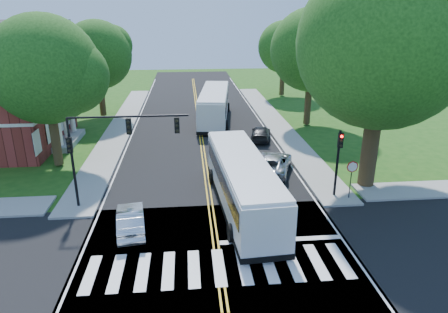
{
  "coord_description": "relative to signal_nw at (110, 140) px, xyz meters",
  "views": [
    {
      "loc": [
        -1.29,
        -16.56,
        11.49
      ],
      "look_at": [
        1.08,
        8.36,
        2.4
      ],
      "focal_mm": 32.0,
      "sensor_mm": 36.0,
      "label": 1
    }
  ],
  "objects": [
    {
      "name": "tree_west_near",
      "position": [
        -5.64,
        7.57,
        3.15
      ],
      "size": [
        8.0,
        8.0,
        11.4
      ],
      "color": "black",
      "rests_on": "ground"
    },
    {
      "name": "center_line",
      "position": [
        5.86,
        15.57,
        -4.36
      ],
      "size": [
        0.36,
        70.0,
        0.01
      ],
      "primitive_type": "cube",
      "color": "gold",
      "rests_on": "road"
    },
    {
      "name": "hatchback",
      "position": [
        1.28,
        -3.09,
        -3.69
      ],
      "size": [
        1.99,
        4.27,
        1.35
      ],
      "primitive_type": "imported",
      "rotation": [
        0.0,
        0.0,
        3.28
      ],
      "color": "silver",
      "rests_on": "road"
    },
    {
      "name": "bus_lead",
      "position": [
        7.79,
        -0.85,
        -2.67
      ],
      "size": [
        3.61,
        12.59,
        3.22
      ],
      "rotation": [
        0.0,
        0.0,
        3.21
      ],
      "color": "silver",
      "rests_on": "road"
    },
    {
      "name": "dark_sedan",
      "position": [
        11.5,
        12.95,
        -3.74
      ],
      "size": [
        2.66,
        4.59,
        1.25
      ],
      "primitive_type": "imported",
      "rotation": [
        0.0,
        0.0,
        2.92
      ],
      "color": "black",
      "rests_on": "road"
    },
    {
      "name": "sidewalk_nw",
      "position": [
        -2.44,
        18.57,
        -4.3
      ],
      "size": [
        2.6,
        40.0,
        0.15
      ],
      "primitive_type": "cube",
      "color": "gray",
      "rests_on": "ground"
    },
    {
      "name": "ground",
      "position": [
        5.86,
        -6.43,
        -4.38
      ],
      "size": [
        140.0,
        140.0,
        0.0
      ],
      "primitive_type": "plane",
      "color": "#1B4C13",
      "rests_on": "ground"
    },
    {
      "name": "cross_road",
      "position": [
        5.86,
        -6.43,
        -4.37
      ],
      "size": [
        60.0,
        12.0,
        0.01
      ],
      "primitive_type": "cube",
      "color": "black",
      "rests_on": "ground"
    },
    {
      "name": "sidewalk_ne",
      "position": [
        14.16,
        18.57,
        -4.3
      ],
      "size": [
        2.6,
        40.0,
        0.15
      ],
      "primitive_type": "cube",
      "color": "gray",
      "rests_on": "ground"
    },
    {
      "name": "crosswalk",
      "position": [
        5.86,
        -6.93,
        -4.36
      ],
      "size": [
        12.6,
        3.0,
        0.01
      ],
      "primitive_type": "cube",
      "color": "silver",
      "rests_on": "road"
    },
    {
      "name": "road",
      "position": [
        5.86,
        11.57,
        -4.37
      ],
      "size": [
        14.0,
        96.0,
        0.01
      ],
      "primitive_type": "cube",
      "color": "black",
      "rests_on": "ground"
    },
    {
      "name": "suv",
      "position": [
        10.94,
        4.71,
        -3.63
      ],
      "size": [
        4.08,
        5.78,
        1.46
      ],
      "primitive_type": "imported",
      "rotation": [
        0.0,
        0.0,
        2.79
      ],
      "color": "#ADB0B4",
      "rests_on": "road"
    },
    {
      "name": "stop_sign",
      "position": [
        14.86,
        -0.45,
        -2.35
      ],
      "size": [
        0.76,
        0.08,
        2.53
      ],
      "color": "black",
      "rests_on": "ground"
    },
    {
      "name": "tree_east_mid",
      "position": [
        17.36,
        17.57,
        3.48
      ],
      "size": [
        8.4,
        8.4,
        11.93
      ],
      "color": "black",
      "rests_on": "ground"
    },
    {
      "name": "tree_west_far",
      "position": [
        -5.14,
        23.57,
        2.62
      ],
      "size": [
        7.6,
        7.6,
        10.67
      ],
      "color": "black",
      "rests_on": "ground"
    },
    {
      "name": "edge_line_w",
      "position": [
        -0.94,
        15.57,
        -4.36
      ],
      "size": [
        0.12,
        70.0,
        0.01
      ],
      "primitive_type": "cube",
      "color": "silver",
      "rests_on": "road"
    },
    {
      "name": "stop_bar",
      "position": [
        9.36,
        -4.83,
        -4.36
      ],
      "size": [
        6.6,
        0.4,
        0.01
      ],
      "primitive_type": "cube",
      "color": "silver",
      "rests_on": "road"
    },
    {
      "name": "signal_nw",
      "position": [
        0.0,
        0.0,
        0.0
      ],
      "size": [
        7.15,
        0.46,
        5.66
      ],
      "color": "black",
      "rests_on": "ground"
    },
    {
      "name": "bus_follow",
      "position": [
        7.63,
        20.56,
        -2.58
      ],
      "size": [
        4.48,
        13.32,
        3.38
      ],
      "rotation": [
        0.0,
        0.0,
        3.01
      ],
      "color": "silver",
      "rests_on": "road"
    },
    {
      "name": "signal_ne",
      "position": [
        14.06,
        0.01,
        -1.41
      ],
      "size": [
        0.3,
        0.46,
        4.4
      ],
      "color": "black",
      "rests_on": "ground"
    },
    {
      "name": "edge_line_e",
      "position": [
        12.66,
        15.57,
        -4.36
      ],
      "size": [
        0.12,
        70.0,
        0.01
      ],
      "primitive_type": "cube",
      "color": "silver",
      "rests_on": "road"
    },
    {
      "name": "tree_east_far",
      "position": [
        18.36,
        33.57,
        2.48
      ],
      "size": [
        7.2,
        7.2,
        10.34
      ],
      "color": "black",
      "rests_on": "ground"
    },
    {
      "name": "tree_ne_big",
      "position": [
        16.86,
        1.57,
        5.24
      ],
      "size": [
        10.8,
        10.8,
        14.91
      ],
      "color": "black",
      "rests_on": "ground"
    }
  ]
}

